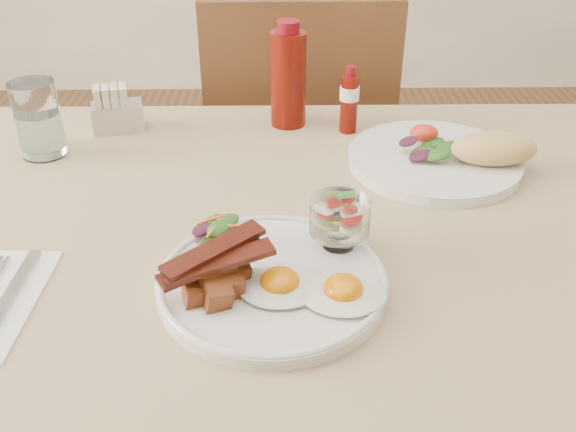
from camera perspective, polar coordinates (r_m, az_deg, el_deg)
name	(u,v)px	position (r m, az deg, el deg)	size (l,w,h in m)	color
table	(312,277)	(0.95, 2.18, -5.41)	(1.33, 0.88, 0.75)	brown
chair_far	(299,157)	(1.59, 0.94, 5.29)	(0.42, 0.42, 0.93)	brown
main_plate	(272,283)	(0.78, -1.41, -5.95)	(0.28, 0.28, 0.02)	silver
fried_eggs	(311,287)	(0.75, 2.08, -6.33)	(0.20, 0.14, 0.03)	silver
bacon_potato_pile	(215,273)	(0.74, -6.47, -5.08)	(0.14, 0.10, 0.06)	brown
side_salad	(220,234)	(0.83, -6.07, -1.61)	(0.07, 0.07, 0.04)	#1A4913
fruit_cup	(340,217)	(0.81, 4.62, -0.06)	(0.08, 0.08, 0.08)	white
second_plate	(448,156)	(1.08, 14.06, 5.22)	(0.30, 0.28, 0.07)	silver
ketchup_bottle	(288,77)	(1.18, 0.02, 12.21)	(0.07, 0.07, 0.19)	#570B04
hot_sauce_bottle	(349,101)	(1.16, 5.45, 10.17)	(0.04, 0.04, 0.12)	#570B04
sugar_caddy	(116,112)	(1.21, -15.06, 8.93)	(0.10, 0.07, 0.08)	#B7B7BC
water_glass	(39,123)	(1.15, -21.24, 7.67)	(0.07, 0.07, 0.13)	white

